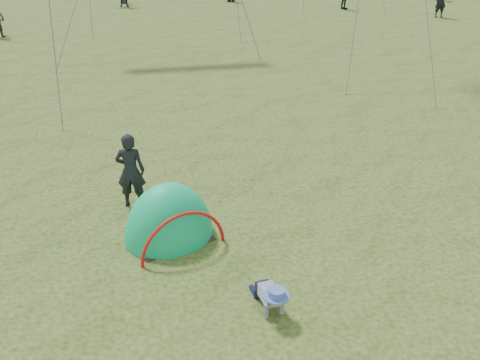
{
  "coord_description": "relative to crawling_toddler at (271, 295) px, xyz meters",
  "views": [
    {
      "loc": [
        -0.79,
        -5.6,
        5.5
      ],
      "look_at": [
        0.88,
        3.15,
        1.0
      ],
      "focal_mm": 40.0,
      "sensor_mm": 36.0,
      "label": 1
    }
  ],
  "objects": [
    {
      "name": "crawling_toddler",
      "position": [
        0.0,
        0.0,
        0.0
      ],
      "size": [
        0.61,
        0.79,
        0.55
      ],
      "primitive_type": null,
      "rotation": [
        0.0,
        0.0,
        0.16
      ],
      "color": "black",
      "rests_on": "ground"
    },
    {
      "name": "crowd_person_6",
      "position": [
        15.54,
        22.74,
        0.62
      ],
      "size": [
        0.69,
        0.48,
        1.79
      ],
      "primitive_type": "imported",
      "rotation": [
        0.0,
        0.0,
        6.2
      ],
      "color": "black",
      "rests_on": "ground"
    },
    {
      "name": "ground",
      "position": [
        -0.88,
        -0.65,
        -0.28
      ],
      "size": [
        140.0,
        140.0,
        0.0
      ],
      "primitive_type": "plane",
      "color": "#173A0F"
    },
    {
      "name": "standing_adult",
      "position": [
        -2.02,
        3.72,
        0.52
      ],
      "size": [
        0.64,
        0.48,
        1.6
      ],
      "primitive_type": "imported",
      "rotation": [
        0.0,
        0.0,
        2.97
      ],
      "color": "black",
      "rests_on": "ground"
    },
    {
      "name": "popup_tent",
      "position": [
        -1.38,
        2.35,
        -0.28
      ],
      "size": [
        2.09,
        1.91,
        2.2
      ],
      "primitive_type": "ellipsoid",
      "rotation": [
        0.0,
        0.0,
        0.36
      ],
      "color": "#02A57C",
      "rests_on": "ground"
    }
  ]
}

